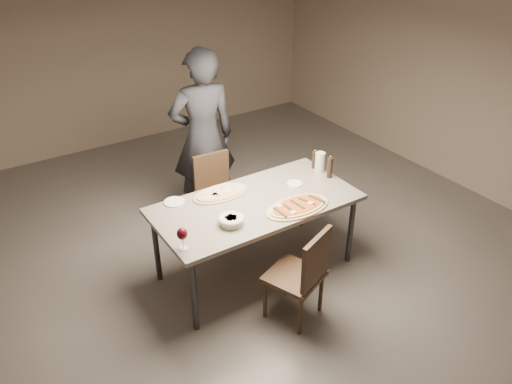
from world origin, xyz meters
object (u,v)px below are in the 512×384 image
chair_far (216,190)px  diner (203,138)px  bread_basket (231,220)px  pepper_mill_left (330,167)px  chair_near (303,272)px  ham_pizza (221,193)px  carafe (320,162)px  dining_table (256,207)px  zucchini_pizza (298,207)px

chair_far → diner: diner is taller
bread_basket → pepper_mill_left: pepper_mill_left is taller
chair_near → chair_far: size_ratio=1.02×
bread_basket → chair_far: size_ratio=0.25×
bread_basket → diner: size_ratio=0.11×
ham_pizza → carafe: size_ratio=2.66×
dining_table → ham_pizza: (-0.20, 0.28, 0.07)m
pepper_mill_left → carafe: bearing=90.0°
zucchini_pizza → pepper_mill_left: pepper_mill_left is taller
ham_pizza → chair_near: chair_near is taller
bread_basket → carafe: 1.24m
carafe → bread_basket: bearing=-164.5°
zucchini_pizza → chair_far: 1.12m
dining_table → diner: (0.07, 1.11, 0.24)m
dining_table → carafe: (0.83, 0.14, 0.16)m
ham_pizza → chair_near: size_ratio=0.61×
chair_near → carafe: bearing=23.9°
dining_table → zucchini_pizza: bearing=-49.2°
bread_basket → chair_far: chair_far is taller
carafe → dining_table: bearing=-170.1°
zucchini_pizza → ham_pizza: (-0.44, 0.56, -0.00)m
chair_near → ham_pizza: bearing=77.7°
ham_pizza → chair_near: bearing=-83.4°
zucchini_pizza → chair_far: (-0.22, 1.06, -0.29)m
ham_pizza → pepper_mill_left: 1.07m
zucchini_pizza → ham_pizza: 0.71m
zucchini_pizza → pepper_mill_left: bearing=36.4°
zucchini_pizza → carafe: size_ratio=3.09×
chair_near → chair_far: bearing=66.3°
chair_near → chair_far: chair_near is taller
bread_basket → chair_near: chair_near is taller
diner → chair_far: bearing=92.8°
diner → ham_pizza: bearing=82.7°
dining_table → bread_basket: 0.42m
zucchini_pizza → chair_near: chair_near is taller
pepper_mill_left → carafe: 0.15m
pepper_mill_left → ham_pizza: bearing=164.7°
ham_pizza → diner: bearing=69.3°
bread_basket → pepper_mill_left: size_ratio=0.93×
ham_pizza → dining_table: bearing=-57.8°
bread_basket → diner: 1.37m
dining_table → diner: size_ratio=0.97×
dining_table → pepper_mill_left: (0.83, -0.00, 0.16)m
pepper_mill_left → chair_near: size_ratio=0.26×
chair_far → pepper_mill_left: bearing=139.4°
bread_basket → pepper_mill_left: 1.21m
dining_table → chair_near: 0.76m
chair_far → zucchini_pizza: bearing=105.1°
chair_near → diner: bearing=65.3°
pepper_mill_left → diner: diner is taller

